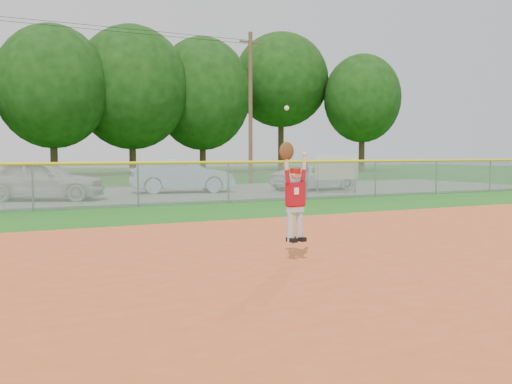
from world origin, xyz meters
TOP-DOWN VIEW (x-y plane):
  - ground at (0.00, 0.00)m, footprint 120.00×120.00m
  - clay_infield at (0.00, -3.00)m, footprint 24.00×16.00m
  - parking_strip at (0.00, 16.00)m, footprint 44.00×10.00m
  - car_white_a at (-2.65, 14.05)m, footprint 4.98×3.55m
  - car_blue at (3.51, 15.72)m, footprint 4.80×2.30m
  - car_white_b at (9.82, 14.44)m, footprint 4.48×2.40m
  - sponsor_sign at (9.50, 12.13)m, footprint 1.87×0.65m
  - outfield_fence at (0.00, 10.00)m, footprint 40.06×0.10m
  - power_lines at (1.00, 22.00)m, footprint 19.40×0.24m
  - tree_line at (0.96, 37.90)m, footprint 62.37×13.00m
  - ballplayer at (-0.13, -0.74)m, footprint 0.56×0.25m

SIDE VIEW (x-z plane):
  - ground at x=0.00m, z-range 0.00..0.00m
  - parking_strip at x=0.00m, z-range 0.00..0.03m
  - clay_infield at x=0.00m, z-range 0.00..0.04m
  - car_white_b at x=9.82m, z-range 0.03..1.23m
  - car_blue at x=3.51m, z-range 0.03..1.55m
  - car_white_a at x=-2.65m, z-range 0.03..1.61m
  - outfield_fence at x=0.00m, z-range 0.11..1.66m
  - sponsor_sign at x=9.50m, z-range 0.28..2.01m
  - ballplayer at x=-0.13m, z-range 0.05..2.33m
  - power_lines at x=1.00m, z-range 0.18..9.18m
  - tree_line at x=0.96m, z-range 0.32..14.75m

